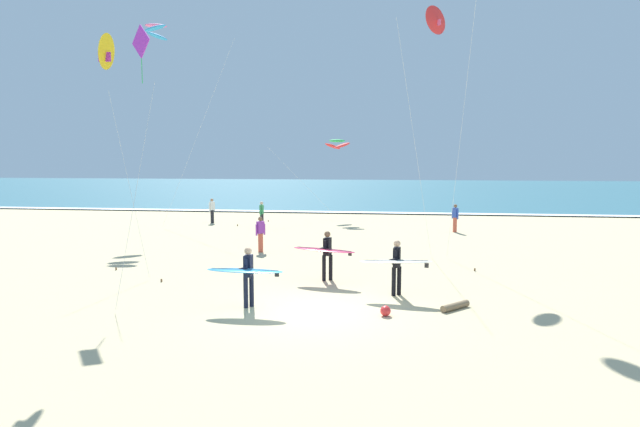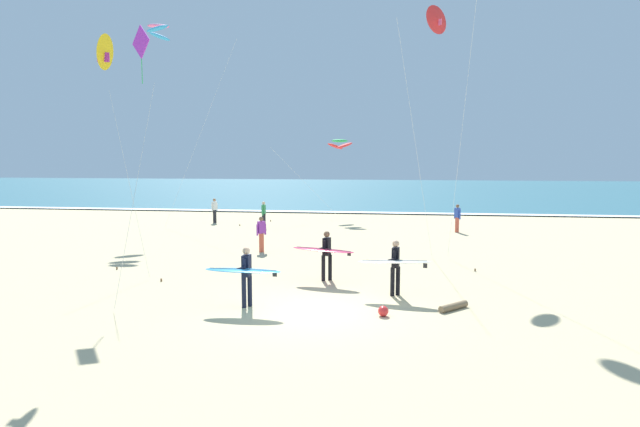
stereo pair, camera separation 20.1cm
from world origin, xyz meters
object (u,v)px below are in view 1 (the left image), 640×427
kite_arc_rose_mid (156,31)px  bystander_white_top (212,210)px  bystander_purple_top (261,234)px  beach_ball (385,311)px  bystander_green_top (262,214)px  surfer_lead (326,251)px  kite_arc_emerald_distant (337,144)px  kite_diamond_violet_low (140,52)px  driftwood_log (455,306)px  kite_delta_scarlet_near (436,21)px  bystander_blue_top (455,218)px  surfer_trailing (247,272)px  surfer_third (396,263)px  kite_delta_golden_high (105,53)px

kite_arc_rose_mid → bystander_white_top: size_ratio=7.43×
bystander_purple_top → beach_ball: (5.56, -8.67, -0.67)m
bystander_green_top → surfer_lead: bearing=-67.2°
kite_arc_rose_mid → kite_arc_emerald_distant: size_ratio=2.17×
kite_diamond_violet_low → bystander_purple_top: 9.19m
bystander_purple_top → driftwood_log: bystander_purple_top is taller
kite_delta_scarlet_near → bystander_blue_top: 11.98m
kite_arc_emerald_distant → bystander_green_top: bearing=-128.1°
surfer_lead → surfer_trailing: bearing=-117.7°
surfer_lead → surfer_third: (2.32, -1.61, -0.00)m
bystander_purple_top → bystander_green_top: bearing=103.6°
kite_diamond_violet_low → bystander_green_top: size_ratio=5.35×
bystander_white_top → surfer_trailing: bearing=-67.9°
surfer_trailing → driftwood_log: (5.72, 0.68, -0.95)m
kite_diamond_violet_low → beach_ball: 11.48m
bystander_blue_top → driftwood_log: (-1.93, -15.30, -0.72)m
surfer_third → beach_ball: surfer_third is taller
kite_arc_rose_mid → kite_delta_golden_high: 17.81m
bystander_white_top → driftwood_log: bearing=-53.2°
bystander_white_top → beach_ball: bystander_white_top is taller
kite_diamond_violet_low → kite_arc_emerald_distant: 19.34m
kite_arc_rose_mid → bystander_white_top: kite_arc_rose_mid is taller
surfer_trailing → kite_arc_emerald_distant: 21.87m
surfer_third → bystander_green_top: size_ratio=1.39×
surfer_lead → bystander_purple_top: 6.20m
surfer_third → kite_diamond_violet_low: kite_diamond_violet_low is taller
bystander_purple_top → bystander_white_top: (-5.63, 9.68, 0.00)m
bystander_blue_top → driftwood_log: size_ratio=1.53×
surfer_third → bystander_green_top: (-7.76, 14.55, -0.23)m
kite_arc_emerald_distant → bystander_white_top: kite_arc_emerald_distant is taller
surfer_lead → kite_delta_scarlet_near: bearing=50.6°
kite_delta_scarlet_near → bystander_blue_top: (1.97, 7.84, -8.83)m
surfer_third → bystander_white_top: 20.01m
kite_diamond_violet_low → kite_delta_golden_high: bearing=-76.4°
bystander_blue_top → kite_delta_scarlet_near: bearing=-104.1°
kite_arc_emerald_distant → beach_ball: (3.43, -21.65, -4.97)m
bystander_purple_top → kite_delta_scarlet_near: bearing=-2.8°
kite_delta_scarlet_near → driftwood_log: kite_delta_scarlet_near is taller
kite_arc_emerald_distant → bystander_green_top: kite_arc_emerald_distant is taller
kite_delta_golden_high → kite_arc_emerald_distant: bearing=80.3°
kite_diamond_violet_low → beach_ball: kite_diamond_violet_low is taller
bystander_white_top → driftwood_log: (13.10, -17.49, -0.72)m
surfer_lead → kite_arc_rose_mid: 19.38m
kite_arc_rose_mid → bystander_white_top: bearing=54.5°
surfer_trailing → bystander_purple_top: bearing=101.6°
kite_diamond_violet_low → kite_arc_rose_mid: bearing=112.4°
kite_delta_scarlet_near → bystander_white_top: (-13.06, 10.04, -8.83)m
surfer_lead → driftwood_log: bearing=-34.7°
surfer_trailing → kite_arc_rose_mid: kite_arc_rose_mid is taller
surfer_lead → kite_diamond_violet_low: (-6.11, -0.51, 6.59)m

